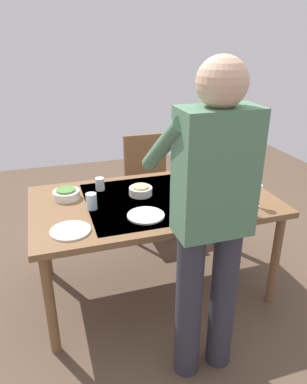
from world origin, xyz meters
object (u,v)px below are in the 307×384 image
at_px(serving_bowl_pasta, 224,181).
at_px(water_cup_near_left, 91,201).
at_px(side_bowl_bread, 141,190).
at_px(dinner_plate_far, 70,231).
at_px(wine_glass_right, 256,192).
at_px(chair_near, 148,178).
at_px(wine_bottle, 246,198).
at_px(wine_glass_left, 198,162).
at_px(side_bowl_salad, 66,194).
at_px(person_server, 211,214).
at_px(dining_table, 153,208).
at_px(dinner_plate_near, 146,215).
at_px(water_cup_near_right, 100,184).

bearing_deg(serving_bowl_pasta, water_cup_near_left, 5.37).
height_order(side_bowl_bread, dinner_plate_far, side_bowl_bread).
height_order(wine_glass_right, water_cup_near_left, wine_glass_right).
distance_m(chair_near, wine_bottle, 1.30).
bearing_deg(side_bowl_bread, dinner_plate_far, 35.57).
bearing_deg(chair_near, wine_glass_left, 115.30).
relative_size(wine_glass_left, dinner_plate_far, 0.66).
height_order(chair_near, side_bowl_salad, chair_near).
xyz_separation_m(person_server, water_cup_near_left, (0.48, -0.71, -0.18)).
height_order(wine_glass_right, side_bowl_salad, wine_glass_right).
bearing_deg(side_bowl_bread, dining_table, 125.51).
xyz_separation_m(wine_glass_left, serving_bowl_pasta, (-0.09, 0.26, -0.07)).
distance_m(water_cup_near_left, serving_bowl_pasta, 0.99).
relative_size(dining_table, person_server, 0.96).
bearing_deg(dinner_plate_far, person_server, 144.71).
bearing_deg(wine_glass_right, dining_table, -27.75).
bearing_deg(serving_bowl_pasta, dining_table, 6.73).
bearing_deg(wine_glass_left, water_cup_near_left, 21.60).
distance_m(dining_table, chair_near, 0.89).
bearing_deg(dinner_plate_near, wine_glass_right, 173.51).
xyz_separation_m(wine_bottle, water_cup_near_right, (0.78, -0.65, -0.07)).
height_order(water_cup_near_left, serving_bowl_pasta, water_cup_near_left).
xyz_separation_m(dining_table, water_cup_near_right, (0.32, -0.26, 0.11)).
bearing_deg(wine_glass_right, side_bowl_bread, -31.49).
xyz_separation_m(dinner_plate_near, dinner_plate_far, (0.46, 0.05, 0.00)).
bearing_deg(person_server, side_bowl_bread, -81.62).
bearing_deg(wine_glass_left, chair_near, -64.70).
xyz_separation_m(wine_glass_left, water_cup_near_right, (0.79, 0.07, -0.06)).
distance_m(serving_bowl_pasta, side_bowl_bread, 0.63).
bearing_deg(serving_bowl_pasta, wine_bottle, 78.28).
bearing_deg(dinner_plate_far, side_bowl_bread, -144.43).
distance_m(serving_bowl_pasta, dinner_plate_near, 0.74).
xyz_separation_m(wine_glass_left, water_cup_near_left, (0.89, 0.35, -0.05)).
relative_size(person_server, dinner_plate_near, 7.34).
bearing_deg(person_server, chair_near, -95.87).
height_order(dining_table, chair_near, chair_near).
relative_size(water_cup_near_right, dinner_plate_far, 0.39).
distance_m(chair_near, side_bowl_salad, 1.05).
bearing_deg(chair_near, side_bowl_salad, 40.57).
height_order(wine_bottle, water_cup_near_right, wine_bottle).
bearing_deg(chair_near, dinner_plate_near, 72.48).
xyz_separation_m(chair_near, dinner_plate_far, (0.80, 1.13, 0.21)).
bearing_deg(side_bowl_salad, chair_near, -139.43).
height_order(side_bowl_salad, side_bowl_bread, same).
relative_size(dinner_plate_near, dinner_plate_far, 1.00).
relative_size(wine_bottle, serving_bowl_pasta, 0.99).
xyz_separation_m(person_server, dinner_plate_near, (0.18, -0.50, -0.23)).
distance_m(water_cup_near_right, dinner_plate_near, 0.53).
relative_size(side_bowl_bread, dinner_plate_far, 0.70).
relative_size(wine_bottle, side_bowl_bread, 1.85).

